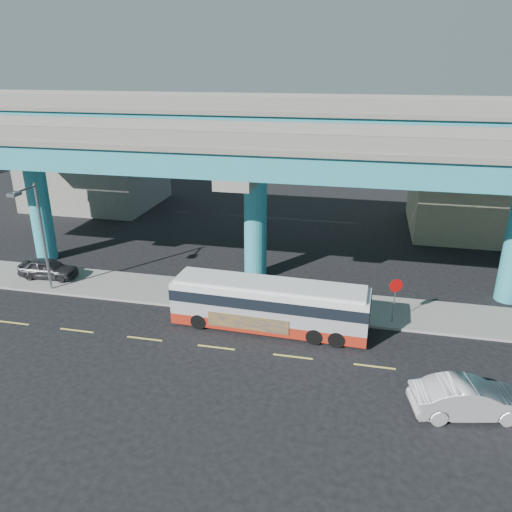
% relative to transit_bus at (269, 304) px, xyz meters
% --- Properties ---
extents(ground, '(120.00, 120.00, 0.00)m').
position_rel_transit_bus_xyz_m(ground, '(-2.28, -2.26, -1.51)').
color(ground, black).
rests_on(ground, ground).
extents(sidewalk, '(70.00, 4.00, 0.15)m').
position_rel_transit_bus_xyz_m(sidewalk, '(-2.28, 3.24, -1.44)').
color(sidewalk, gray).
rests_on(sidewalk, ground).
extents(lane_markings, '(58.00, 0.12, 0.01)m').
position_rel_transit_bus_xyz_m(lane_markings, '(-2.28, -2.56, -1.50)').
color(lane_markings, '#D8C64C').
rests_on(lane_markings, ground).
extents(viaduct, '(52.00, 12.40, 11.70)m').
position_rel_transit_bus_xyz_m(viaduct, '(-2.28, 6.84, 7.63)').
color(viaduct, teal).
rests_on(viaduct, ground).
extents(building_beige, '(14.00, 10.23, 7.00)m').
position_rel_transit_bus_xyz_m(building_beige, '(15.72, 20.72, 2.00)').
color(building_beige, tan).
rests_on(building_beige, ground).
extents(building_concrete, '(12.00, 10.00, 9.00)m').
position_rel_transit_bus_xyz_m(building_concrete, '(-22.28, 21.74, 2.99)').
color(building_concrete, gray).
rests_on(building_concrete, ground).
extents(transit_bus, '(10.85, 2.72, 2.76)m').
position_rel_transit_bus_xyz_m(transit_bus, '(0.00, 0.00, 0.00)').
color(transit_bus, '#9D2213').
rests_on(transit_bus, ground).
extents(sedan, '(3.62, 5.43, 1.56)m').
position_rel_transit_bus_xyz_m(sedan, '(9.49, -5.29, -0.73)').
color(sedan, '#B1B1B6').
rests_on(sedan, ground).
extents(parked_car, '(1.96, 4.06, 1.33)m').
position_rel_transit_bus_xyz_m(parked_car, '(-15.83, 3.29, -0.70)').
color(parked_car, '#2A2A2F').
rests_on(parked_car, sidewalk).
extents(street_lamp, '(0.50, 2.30, 6.93)m').
position_rel_transit_bus_xyz_m(street_lamp, '(-14.65, 1.20, 3.19)').
color(street_lamp, gray).
rests_on(street_lamp, sidewalk).
extents(stop_sign, '(0.75, 0.32, 2.65)m').
position_rel_transit_bus_xyz_m(stop_sign, '(6.66, 1.92, 0.56)').
color(stop_sign, gray).
rests_on(stop_sign, sidewalk).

